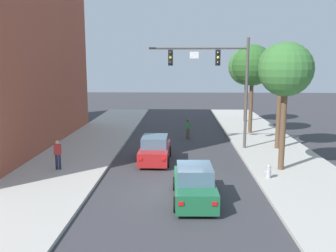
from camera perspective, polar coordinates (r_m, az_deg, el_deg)
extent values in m
plane|color=#38383D|center=(17.26, 1.48, -10.28)|extent=(120.00, 120.00, 0.00)
cube|color=#B2AFA8|center=(18.46, -19.42, -9.25)|extent=(5.00, 60.00, 0.15)
cube|color=#B2AFA8|center=(18.38, 22.50, -9.53)|extent=(5.00, 60.00, 0.15)
cylinder|color=#514C47|center=(25.24, 12.24, 4.95)|extent=(0.20, 0.20, 7.50)
cylinder|color=#514C47|center=(24.81, 4.79, 12.11)|extent=(6.61, 0.14, 0.14)
cube|color=black|center=(24.89, 7.86, 10.61)|extent=(0.32, 0.28, 1.05)
sphere|color=#2D2823|center=(24.74, 7.92, 11.38)|extent=(0.18, 0.18, 0.18)
sphere|color=yellow|center=(24.74, 7.90, 10.61)|extent=(0.18, 0.18, 0.18)
sphere|color=#2D2823|center=(24.73, 7.88, 9.85)|extent=(0.18, 0.18, 0.18)
cube|color=black|center=(24.77, 0.41, 10.70)|extent=(0.32, 0.28, 1.05)
sphere|color=#2D2823|center=(24.63, 0.40, 11.48)|extent=(0.18, 0.18, 0.18)
sphere|color=yellow|center=(24.62, 0.40, 10.71)|extent=(0.18, 0.18, 0.18)
sphere|color=#2D2823|center=(24.62, 0.40, 9.94)|extent=(0.18, 0.18, 0.18)
cube|color=white|center=(24.76, 4.15, 11.08)|extent=(0.60, 0.03, 0.44)
cube|color=#B21E1E|center=(22.26, -2.05, -4.17)|extent=(1.76, 4.22, 0.80)
cube|color=slate|center=(21.95, -2.09, -2.44)|extent=(1.53, 2.02, 0.64)
cylinder|color=black|center=(23.65, -3.73, -3.95)|extent=(0.23, 0.64, 0.64)
cylinder|color=black|center=(23.53, 0.19, -4.00)|extent=(0.23, 0.64, 0.64)
cylinder|color=black|center=(21.15, -4.53, -5.61)|extent=(0.23, 0.64, 0.64)
cylinder|color=black|center=(21.01, -0.14, -5.69)|extent=(0.23, 0.64, 0.64)
cube|color=red|center=(20.25, -4.36, -5.25)|extent=(0.20, 0.04, 0.14)
cube|color=red|center=(20.14, -0.74, -5.31)|extent=(0.20, 0.04, 0.14)
cube|color=#1E663D|center=(16.09, 4.14, -9.70)|extent=(1.81, 4.24, 0.80)
cube|color=slate|center=(15.72, 4.20, -7.41)|extent=(1.55, 2.04, 0.64)
cylinder|color=black|center=(17.36, 1.15, -9.04)|extent=(0.24, 0.65, 0.64)
cylinder|color=black|center=(17.46, 6.53, -8.99)|extent=(0.24, 0.65, 0.64)
cylinder|color=black|center=(14.92, 1.29, -12.26)|extent=(0.24, 0.65, 0.64)
cylinder|color=black|center=(15.03, 7.59, -12.17)|extent=(0.24, 0.65, 0.64)
cube|color=red|center=(14.03, 2.05, -12.14)|extent=(0.20, 0.05, 0.14)
cube|color=red|center=(14.13, 7.35, -12.07)|extent=(0.20, 0.05, 0.14)
cylinder|color=#232847|center=(20.99, -17.14, -5.42)|extent=(0.14, 0.14, 0.85)
cylinder|color=#232847|center=(20.93, -16.67, -5.44)|extent=(0.14, 0.14, 0.85)
cube|color=#B72D2D|center=(20.79, -17.00, -3.56)|extent=(0.36, 0.22, 0.56)
sphere|color=tan|center=(20.71, -17.06, -2.48)|extent=(0.22, 0.22, 0.22)
cylinder|color=brown|center=(28.94, 2.99, -1.20)|extent=(0.14, 0.14, 0.85)
cylinder|color=brown|center=(28.94, 3.34, -1.20)|extent=(0.14, 0.14, 0.85)
cube|color=#337F47|center=(28.82, 3.18, 0.18)|extent=(0.36, 0.22, 0.56)
sphere|color=brown|center=(28.75, 3.19, 0.96)|extent=(0.22, 0.22, 0.22)
cylinder|color=#B2B2B7|center=(19.32, 15.54, -7.11)|extent=(0.24, 0.24, 0.55)
sphere|color=#B2B2B7|center=(19.23, 15.58, -6.16)|extent=(0.22, 0.22, 0.22)
cylinder|color=#B2B2B7|center=(19.27, 15.02, -7.04)|extent=(0.12, 0.09, 0.09)
cylinder|color=#B2B2B7|center=(19.36, 16.06, -7.02)|extent=(0.12, 0.09, 0.09)
cylinder|color=brown|center=(20.67, 17.62, -0.64)|extent=(0.32, 0.32, 4.40)
sphere|color=#387033|center=(20.36, 18.10, 8.48)|extent=(2.88, 2.88, 2.88)
cylinder|color=brown|center=(25.88, 17.02, 1.50)|extent=(0.32, 0.32, 4.48)
sphere|color=#387033|center=(25.64, 17.40, 9.01)|extent=(3.05, 3.05, 3.05)
cylinder|color=brown|center=(31.23, 12.91, 2.95)|extent=(0.32, 0.32, 4.39)
sphere|color=#2D6028|center=(31.03, 13.16, 9.30)|extent=(3.37, 3.37, 3.37)
cylinder|color=brown|center=(37.56, 12.13, 3.88)|extent=(0.32, 0.32, 4.13)
sphere|color=#387033|center=(37.38, 12.32, 9.14)|extent=(3.70, 3.70, 3.70)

